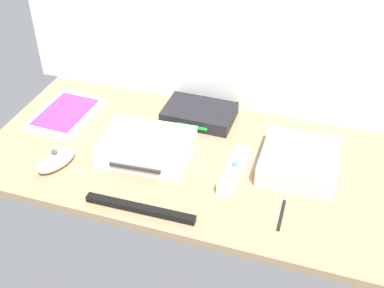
{
  "coord_description": "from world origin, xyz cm",
  "views": [
    {
      "loc": [
        28.19,
        -86.08,
        73.55
      ],
      "look_at": [
        0.0,
        0.0,
        4.0
      ],
      "focal_mm": 46.06,
      "sensor_mm": 36.0,
      "label": 1
    }
  ],
  "objects": [
    {
      "name": "game_console",
      "position": [
        -10.7,
        -2.01,
        2.2
      ],
      "size": [
        22.05,
        17.6,
        4.4
      ],
      "rotation": [
        0.0,
        0.0,
        0.07
      ],
      "color": "white",
      "rests_on": "ground_plane"
    },
    {
      "name": "remote_wand",
      "position": [
        11.05,
        -3.13,
        1.51
      ],
      "size": [
        4.39,
        14.97,
        3.4
      ],
      "rotation": [
        0.0,
        0.0,
        -0.05
      ],
      "color": "white",
      "rests_on": "ground_plane"
    },
    {
      "name": "remote_classic_pad",
      "position": [
        -11.37,
        -3.08,
        5.41
      ],
      "size": [
        16.1,
        11.84,
        2.4
      ],
      "rotation": [
        0.0,
        0.0,
        0.29
      ],
      "color": "white",
      "rests_on": "game_console"
    },
    {
      "name": "ground_plane",
      "position": [
        0.0,
        0.0,
        -1.0
      ],
      "size": [
        100.0,
        48.0,
        2.0
      ],
      "primitive_type": "cube",
      "color": "#9E7F5B",
      "rests_on": "ground"
    },
    {
      "name": "mini_computer",
      "position": [
        24.57,
        3.14,
        2.64
      ],
      "size": [
        17.12,
        17.12,
        5.3
      ],
      "rotation": [
        0.0,
        0.0,
        0.01
      ],
      "color": "silver",
      "rests_on": "ground_plane"
    },
    {
      "name": "game_case",
      "position": [
        -37.1,
        5.96,
        0.76
      ],
      "size": [
        14.36,
        19.53,
        1.56
      ],
      "rotation": [
        0.0,
        0.0,
        -0.04
      ],
      "color": "white",
      "rests_on": "ground_plane"
    },
    {
      "name": "stylus_pen",
      "position": [
        23.46,
        -12.38,
        0.35
      ],
      "size": [
        0.88,
        9.01,
        0.7
      ],
      "primitive_type": "cylinder",
      "rotation": [
        0.0,
        1.57,
        1.59
      ],
      "color": "black",
      "rests_on": "ground_plane"
    },
    {
      "name": "network_router",
      "position": [
        -3.17,
        15.82,
        1.7
      ],
      "size": [
        18.12,
        12.53,
        3.4
      ],
      "rotation": [
        0.0,
        0.0,
        -0.01
      ],
      "color": "black",
      "rests_on": "ground_plane"
    },
    {
      "name": "sensor_bar",
      "position": [
        -4.76,
        -20.2,
        0.7
      ],
      "size": [
        24.03,
        2.32,
        1.4
      ],
      "primitive_type": "cube",
      "rotation": [
        0.0,
        0.0,
        0.02
      ],
      "color": "black",
      "rests_on": "ground_plane"
    },
    {
      "name": "remote_nunchuk",
      "position": [
        -28.47,
        -13.11,
        2.04
      ],
      "size": [
        7.81,
        10.92,
        5.1
      ],
      "rotation": [
        0.0,
        0.0,
        -0.38
      ],
      "color": "white",
      "rests_on": "ground_plane"
    }
  ]
}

